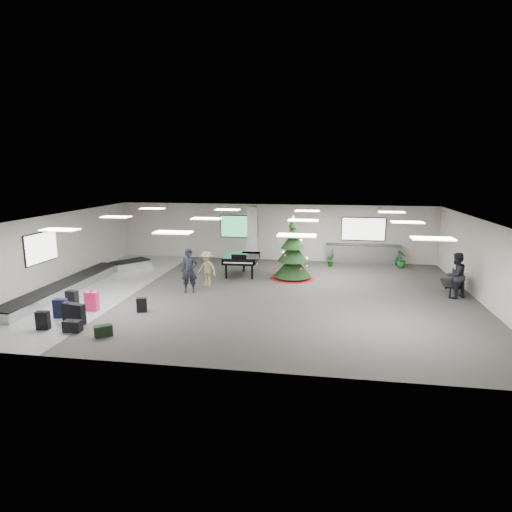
% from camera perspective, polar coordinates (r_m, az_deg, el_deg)
% --- Properties ---
extents(ground, '(18.00, 18.00, 0.00)m').
position_cam_1_polar(ground, '(18.09, -0.27, -5.03)').
color(ground, '#3D3A38').
rests_on(ground, ground).
extents(room_envelope, '(18.02, 14.02, 3.21)m').
position_cam_1_polar(room_envelope, '(18.28, -1.12, 2.64)').
color(room_envelope, beige).
rests_on(room_envelope, ground).
extents(baggage_carousel, '(2.28, 9.71, 0.43)m').
position_cam_1_polar(baggage_carousel, '(20.68, -22.32, -3.18)').
color(baggage_carousel, silver).
rests_on(baggage_carousel, ground).
extents(service_counter, '(4.05, 0.65, 1.08)m').
position_cam_1_polar(service_counter, '(24.30, 14.04, 0.24)').
color(service_counter, silver).
rests_on(service_counter, ground).
extents(suitcase_0, '(0.50, 0.38, 0.72)m').
position_cam_1_polar(suitcase_0, '(16.03, -23.65, -6.92)').
color(suitcase_0, black).
rests_on(suitcase_0, ground).
extents(suitcase_1, '(0.51, 0.33, 0.74)m').
position_cam_1_polar(suitcase_1, '(15.66, -22.65, -7.21)').
color(suitcase_1, black).
rests_on(suitcase_1, ground).
extents(pink_suitcase, '(0.47, 0.28, 0.75)m').
position_cam_1_polar(pink_suitcase, '(16.97, -21.05, -5.66)').
color(pink_suitcase, '#F51F65').
rests_on(pink_suitcase, ground).
extents(suitcase_3, '(0.39, 0.28, 0.55)m').
position_cam_1_polar(suitcase_3, '(16.31, -14.99, -6.32)').
color(suitcase_3, black).
rests_on(suitcase_3, ground).
extents(navy_suitcase, '(0.48, 0.32, 0.70)m').
position_cam_1_polar(navy_suitcase, '(16.64, -24.62, -6.36)').
color(navy_suitcase, black).
rests_on(navy_suitcase, ground).
extents(suitcase_5, '(0.44, 0.27, 0.64)m').
position_cam_1_polar(suitcase_5, '(15.71, -26.53, -7.69)').
color(suitcase_5, black).
rests_on(suitcase_5, ground).
extents(green_duffel, '(0.58, 0.54, 0.37)m').
position_cam_1_polar(green_duffel, '(14.41, -19.68, -9.37)').
color(green_duffel, black).
rests_on(green_duffel, ground).
extents(suitcase_8, '(0.46, 0.30, 0.66)m').
position_cam_1_polar(suitcase_8, '(17.71, -23.30, -5.28)').
color(suitcase_8, black).
rests_on(suitcase_8, ground).
extents(black_duffel, '(0.57, 0.32, 0.39)m').
position_cam_1_polar(black_duffel, '(15.16, -23.25, -8.58)').
color(black_duffel, black).
rests_on(black_duffel, ground).
extents(christmas_tree, '(2.15, 2.15, 3.06)m').
position_cam_1_polar(christmas_tree, '(20.42, 4.91, -0.12)').
color(christmas_tree, maroon).
rests_on(christmas_tree, ground).
extents(grand_piano, '(1.68, 2.12, 1.19)m').
position_cam_1_polar(grand_piano, '(20.95, -1.98, -0.35)').
color(grand_piano, black).
rests_on(grand_piano, ground).
extents(bench, '(0.70, 1.55, 0.95)m').
position_cam_1_polar(bench, '(19.83, 24.61, -3.02)').
color(bench, black).
rests_on(bench, ground).
extents(traveler_a, '(0.76, 0.59, 1.88)m').
position_cam_1_polar(traveler_a, '(18.26, -8.88, -1.96)').
color(traveler_a, black).
rests_on(traveler_a, ground).
extents(traveler_b, '(1.16, 0.94, 1.56)m').
position_cam_1_polar(traveler_b, '(19.28, -6.58, -1.67)').
color(traveler_b, '#9C8E60').
rests_on(traveler_b, ground).
extents(traveler_bench, '(1.15, 1.09, 1.88)m').
position_cam_1_polar(traveler_bench, '(19.05, 25.09, -2.36)').
color(traveler_bench, black).
rests_on(traveler_bench, ground).
extents(potted_plant_left, '(0.53, 0.51, 0.75)m').
position_cam_1_polar(potted_plant_left, '(23.33, 9.96, -0.48)').
color(potted_plant_left, '#143F14').
rests_on(potted_plant_left, ground).
extents(potted_plant_right, '(0.65, 0.65, 0.88)m').
position_cam_1_polar(potted_plant_right, '(23.93, 18.79, -0.46)').
color(potted_plant_right, '#143F14').
rests_on(potted_plant_right, ground).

